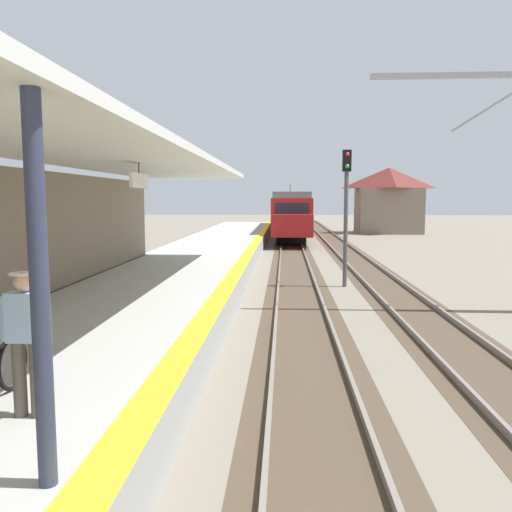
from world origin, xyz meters
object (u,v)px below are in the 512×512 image
(distant_trackside_house, at_px, (388,199))
(approaching_train, at_px, (291,213))
(rail_signal_post, at_px, (346,204))
(commuter_person, at_px, (26,336))

(distant_trackside_house, bearing_deg, approaching_train, -141.17)
(rail_signal_post, bearing_deg, commuter_person, -109.97)
(rail_signal_post, xyz_separation_m, distant_trackside_house, (7.84, 32.00, 0.14))
(approaching_train, height_order, rail_signal_post, rail_signal_post)
(commuter_person, height_order, rail_signal_post, rail_signal_post)
(approaching_train, bearing_deg, commuter_person, -95.05)
(rail_signal_post, height_order, distant_trackside_house, distant_trackside_house)
(rail_signal_post, distance_m, distant_trackside_house, 32.95)
(commuter_person, bearing_deg, approaching_train, 84.95)
(commuter_person, distance_m, distant_trackside_house, 48.23)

